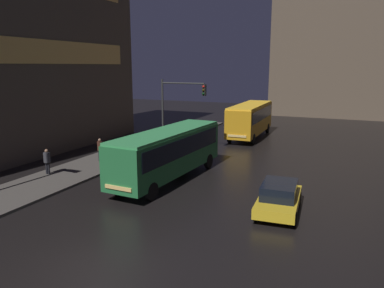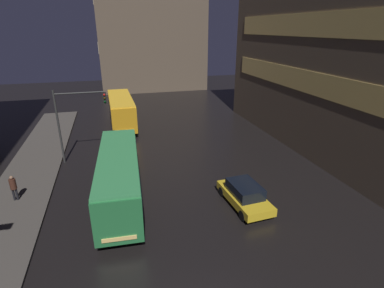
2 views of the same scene
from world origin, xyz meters
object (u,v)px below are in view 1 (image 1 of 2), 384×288
pedestrian_mid (100,148)px  traffic_light_main (178,103)px  bus_near (168,150)px  bus_far (250,117)px  pedestrian_near (47,159)px  car_taxi (279,197)px

pedestrian_mid → traffic_light_main: 7.35m
bus_near → bus_far: bearing=-90.0°
pedestrian_near → pedestrian_mid: pedestrian_mid is taller
bus_near → bus_far: size_ratio=1.08×
bus_near → traffic_light_main: size_ratio=1.71×
bus_far → pedestrian_near: bus_far is taller
pedestrian_near → bus_near: bearing=-0.2°
bus_near → pedestrian_near: size_ratio=6.17×
bus_far → pedestrian_near: bearing=64.2°
pedestrian_near → pedestrian_mid: 4.26m
car_taxi → pedestrian_mid: pedestrian_mid is taller
bus_far → pedestrian_near: 20.46m
pedestrian_near → car_taxi: bearing=-18.9°
bus_near → bus_far: bus_far is taller
bus_near → pedestrian_mid: 6.75m
traffic_light_main → pedestrian_near: bearing=-115.7°
bus_near → bus_far: (0.94, 16.07, 0.10)m
car_taxi → pedestrian_near: bearing=-4.1°
traffic_light_main → car_taxi: bearing=-43.7°
car_taxi → pedestrian_mid: (-13.93, 4.19, 0.41)m
bus_far → car_taxi: bus_far is taller
car_taxi → traffic_light_main: bearing=-47.6°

